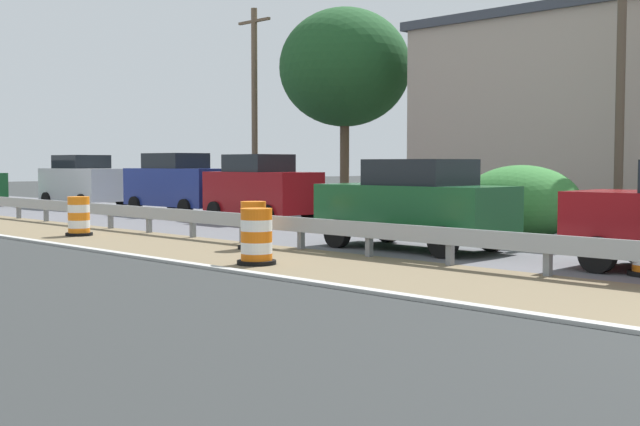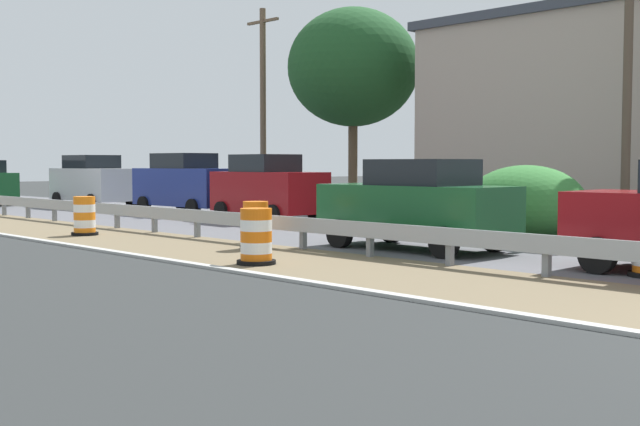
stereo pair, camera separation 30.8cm
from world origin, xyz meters
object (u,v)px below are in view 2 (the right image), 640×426
traffic_barrel_close (256,239)px  traffic_barrel_mid (256,227)px  traffic_barrel_far (85,218)px  car_lead_far_lane (417,205)px  utility_pole_mid (263,106)px  car_distant_c (187,184)px  car_mid_far_lane (268,188)px  car_distant_a (94,181)px  utility_pole_near (628,72)px

traffic_barrel_close → traffic_barrel_mid: 2.78m
traffic_barrel_far → car_lead_far_lane: size_ratio=0.23×
utility_pole_mid → car_distant_c: bearing=172.8°
car_mid_far_lane → traffic_barrel_mid: bearing=-39.7°
traffic_barrel_close → utility_pole_mid: (11.04, 13.12, 3.64)m
car_distant_a → utility_pole_near: 22.29m
traffic_barrel_close → utility_pole_mid: bearing=49.9°
traffic_barrel_mid → utility_pole_mid: bearing=49.7°
traffic_barrel_mid → car_distant_a: size_ratio=0.23×
car_distant_c → utility_pole_near: bearing=12.4°
car_lead_far_lane → car_distant_c: size_ratio=0.93×
traffic_barrel_far → utility_pole_near: utility_pole_near is taller
traffic_barrel_far → car_mid_far_lane: 6.69m
traffic_barrel_mid → car_mid_far_lane: size_ratio=0.25×
traffic_barrel_close → traffic_barrel_far: size_ratio=1.03×
car_distant_a → car_distant_c: (0.29, -6.51, 0.01)m
traffic_barrel_mid → car_lead_far_lane: bearing=-47.5°
traffic_barrel_close → car_mid_far_lane: bearing=48.9°
car_mid_far_lane → utility_pole_near: utility_pole_near is taller
traffic_barrel_close → traffic_barrel_far: (0.63, 7.89, -0.02)m
car_lead_far_lane → utility_pole_mid: (6.90, 13.56, 3.13)m
traffic_barrel_mid → car_lead_far_lane: (2.39, -2.61, 0.52)m
car_lead_far_lane → car_distant_c: bearing=-14.9°
car_lead_far_lane → car_distant_a: size_ratio=0.96×
traffic_barrel_far → utility_pole_mid: bearing=26.7°
utility_pole_near → car_lead_far_lane: bearing=170.5°
car_mid_far_lane → utility_pole_mid: size_ratio=0.53×
car_lead_far_lane → utility_pole_mid: bearing=-27.6°
car_lead_far_lane → traffic_barrel_far: bearing=22.2°
traffic_barrel_mid → car_lead_far_lane: car_lead_far_lane is taller
traffic_barrel_close → utility_pole_mid: 17.53m
utility_pole_near → utility_pole_mid: 14.77m
traffic_barrel_close → car_distant_a: size_ratio=0.23×
car_mid_far_lane → car_distant_c: car_distant_c is taller
car_distant_c → utility_pole_mid: utility_pole_mid is taller
utility_pole_near → utility_pole_mid: bearing=91.2°
traffic_barrel_mid → car_mid_far_lane: bearing=48.2°
traffic_barrel_far → car_distant_c: 9.07m
traffic_barrel_close → utility_pole_near: utility_pole_near is taller
traffic_barrel_close → utility_pole_near: size_ratio=0.13×
traffic_barrel_mid → car_mid_far_lane: 8.32m
traffic_barrel_close → car_mid_far_lane: 11.10m
traffic_barrel_far → car_mid_far_lane: car_mid_far_lane is taller
traffic_barrel_far → car_distant_a: bearing=60.9°
traffic_barrel_far → car_distant_a: car_distant_a is taller
car_distant_c → utility_pole_near: utility_pole_near is taller
car_lead_far_lane → car_distant_c: 14.43m
traffic_barrel_close → car_lead_far_lane: 4.19m
traffic_barrel_far → car_lead_far_lane: 9.06m
car_mid_far_lane → car_lead_far_lane: bearing=-17.5°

